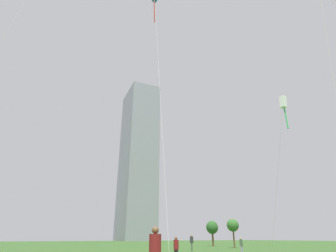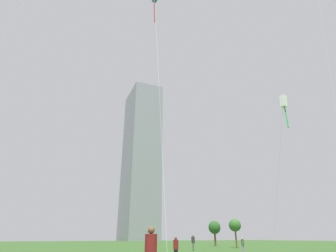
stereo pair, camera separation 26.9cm
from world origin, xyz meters
name	(u,v)px [view 1 (the left image)]	position (x,y,z in m)	size (l,w,h in m)	color
person_standing_1	(155,251)	(-5.34, 1.78, 1.08)	(0.42, 0.42, 1.88)	tan
person_standing_2	(241,244)	(13.49, 17.18, 0.89)	(0.34, 0.34, 1.54)	gray
person_standing_3	(192,241)	(10.57, 22.73, 1.08)	(0.42, 0.42, 1.87)	#3F593F
person_standing_4	(176,247)	(0.61, 10.15, 0.91)	(0.35, 0.35, 1.58)	#2D2D33
kite_flying_4	(283,104)	(8.36, 5.35, 11.81)	(2.56, 5.65, 12.57)	silver
park_tree_0	(233,226)	(22.74, 28.32, 3.37)	(1.95, 1.95, 4.39)	brown
park_tree_1	(212,228)	(25.99, 37.81, 3.36)	(2.35, 2.35, 4.64)	brown
distant_highrise_0	(138,159)	(48.73, 129.66, 42.92)	(16.53, 24.76, 85.84)	gray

